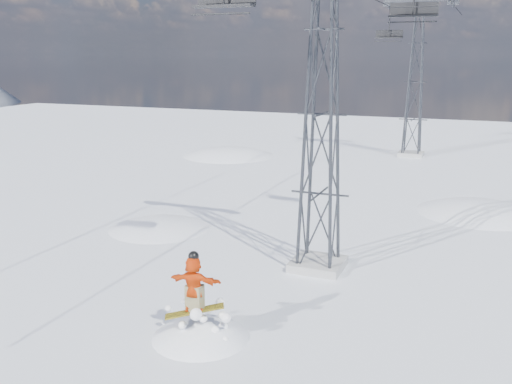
{
  "coord_description": "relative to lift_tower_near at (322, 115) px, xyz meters",
  "views": [
    {
      "loc": [
        6.01,
        -10.62,
        7.45
      ],
      "look_at": [
        -0.4,
        5.07,
        3.35
      ],
      "focal_mm": 40.0,
      "sensor_mm": 36.0,
      "label": 1
    }
  ],
  "objects": [
    {
      "name": "lift_tower_near",
      "position": [
        0.0,
        0.0,
        0.0
      ],
      "size": [
        5.2,
        1.8,
        11.43
      ],
      "color": "#999999",
      "rests_on": "ground"
    },
    {
      "name": "snow_terrain",
      "position": [
        -5.57,
        13.24,
        -15.06
      ],
      "size": [
        39.0,
        37.0,
        22.0
      ],
      "color": "white",
      "rests_on": "ground"
    },
    {
      "name": "lift_chair_mid",
      "position": [
        2.2,
        4.58,
        3.59
      ],
      "size": [
        1.8,
        0.52,
        2.24
      ],
      "color": "black",
      "rests_on": "ground"
    },
    {
      "name": "lift_tower_far",
      "position": [
        0.0,
        25.0,
        0.0
      ],
      "size": [
        5.2,
        1.8,
        11.43
      ],
      "color": "#999999",
      "rests_on": "ground"
    },
    {
      "name": "lift_chair_far",
      "position": [
        -2.2,
        25.69,
        3.4
      ],
      "size": [
        2.0,
        0.58,
        2.48
      ],
      "color": "black",
      "rests_on": "ground"
    },
    {
      "name": "ground",
      "position": [
        -0.8,
        -8.0,
        -5.47
      ],
      "size": [
        120.0,
        120.0,
        0.0
      ],
      "primitive_type": "plane",
      "color": "white",
      "rests_on": "ground"
    }
  ]
}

